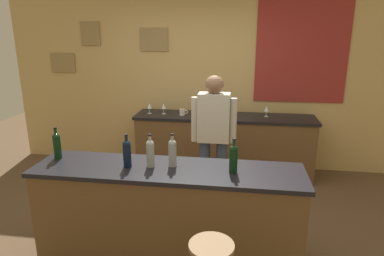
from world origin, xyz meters
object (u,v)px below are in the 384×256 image
wine_bottle_a (57,145)px  wine_bottle_d (172,152)px  wine_glass_a (149,106)px  coffee_mug (182,112)px  wine_glass_d (267,109)px  wine_bottle_c (150,152)px  wine_glass_c (201,108)px  wine_bottle_e (233,158)px  bartender (214,135)px  wine_glass_b (164,107)px  wine_bottle_b (127,152)px

wine_bottle_a → wine_bottle_d: 1.12m
wine_glass_a → coffee_mug: size_ratio=1.24×
wine_glass_d → coffee_mug: (-1.20, -0.10, -0.06)m
wine_bottle_c → wine_bottle_d: 0.20m
wine_bottle_c → wine_glass_c: size_ratio=1.97×
wine_glass_c → wine_bottle_e: bearing=-75.7°
wine_bottle_a → wine_glass_a: bearing=79.1°
wine_glass_a → wine_glass_d: bearing=2.0°
wine_bottle_a → wine_bottle_d: size_ratio=1.00×
wine_bottle_a → wine_bottle_c: size_ratio=1.00×
bartender → wine_glass_d: 1.28m
wine_glass_a → wine_glass_b: bearing=2.6°
bartender → wine_glass_c: (-0.27, 1.04, 0.07)m
wine_bottle_a → wine_glass_d: 2.89m
coffee_mug → wine_bottle_a: bearing=-114.7°
bartender → wine_bottle_c: bearing=-116.0°
wine_bottle_b → wine_bottle_d: (0.40, 0.08, 0.00)m
wine_bottle_d → bartender: bearing=73.0°
bartender → wine_bottle_b: bearing=-123.8°
wine_bottle_c → wine_bottle_e: (0.73, -0.02, 0.00)m
wine_bottle_d → wine_glass_c: wine_bottle_d is taller
wine_bottle_e → wine_glass_c: size_ratio=1.97×
wine_glass_b → wine_glass_c: bearing=0.2°
bartender → wine_bottle_c: size_ratio=5.29×
wine_bottle_a → wine_bottle_b: (0.73, -0.11, 0.00)m
wine_bottle_e → coffee_mug: size_ratio=2.45×
wine_bottle_e → wine_glass_a: bearing=122.3°
wine_bottle_a → wine_bottle_b: same height
bartender → wine_bottle_e: (0.25, -1.01, 0.12)m
wine_glass_d → wine_bottle_b: bearing=-122.6°
wine_glass_a → wine_bottle_a: bearing=-100.9°
wine_bottle_e → wine_bottle_b: bearing=-179.3°
wine_glass_b → wine_glass_c: size_ratio=1.00×
wine_bottle_e → wine_glass_b: (-1.08, 2.06, -0.05)m
bartender → wine_bottle_e: bearing=-76.0°
wine_bottle_a → coffee_mug: bearing=65.3°
wine_bottle_d → wine_glass_b: bearing=105.1°
wine_bottle_b → wine_glass_b: wine_bottle_b is taller
bartender → wine_glass_a: size_ratio=10.45×
wine_glass_c → wine_glass_d: size_ratio=1.00×
wine_bottle_b → wine_bottle_c: size_ratio=1.00×
wine_glass_c → coffee_mug: bearing=-169.2°
wine_bottle_a → coffee_mug: (0.88, 1.91, -0.11)m
wine_bottle_b → coffee_mug: 2.03m
wine_bottle_e → wine_glass_b: 2.32m
wine_bottle_a → wine_glass_d: size_ratio=1.97×
wine_glass_b → bartender: bearing=-51.6°
bartender → wine_glass_b: bartender is taller
wine_bottle_d → wine_bottle_a: bearing=178.2°
wine_bottle_d → wine_bottle_b: bearing=-169.2°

